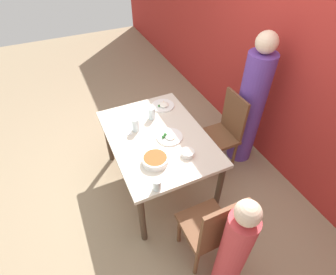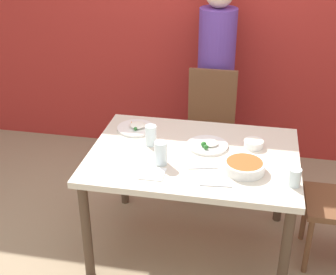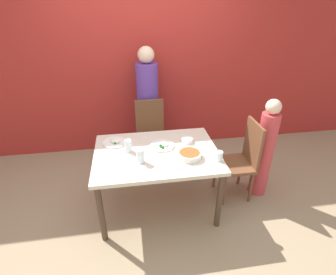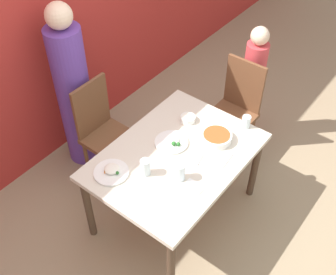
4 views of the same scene
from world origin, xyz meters
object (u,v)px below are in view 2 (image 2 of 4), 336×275
at_px(bowl_curry, 244,166).
at_px(glass_water_tall, 151,135).
at_px(chair_adult_spot, 210,128).
at_px(plate_rice_adult, 208,145).
at_px(person_adult, 215,85).

distance_m(bowl_curry, glass_water_tall, 0.64).
height_order(chair_adult_spot, plate_rice_adult, chair_adult_spot).
bearing_deg(glass_water_tall, chair_adult_spot, 68.33).
distance_m(person_adult, bowl_curry, 1.32).
height_order(chair_adult_spot, bowl_curry, chair_adult_spot).
height_order(chair_adult_spot, person_adult, person_adult).
relative_size(chair_adult_spot, glass_water_tall, 7.18).
height_order(person_adult, bowl_curry, person_adult).
relative_size(person_adult, bowl_curry, 6.71).
bearing_deg(person_adult, plate_rice_adult, -86.61).
distance_m(chair_adult_spot, person_adult, 0.40).
distance_m(chair_adult_spot, plate_rice_adult, 0.76).
height_order(person_adult, glass_water_tall, person_adult).
relative_size(person_adult, plate_rice_adult, 6.13).
distance_m(person_adult, glass_water_tall, 1.11).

